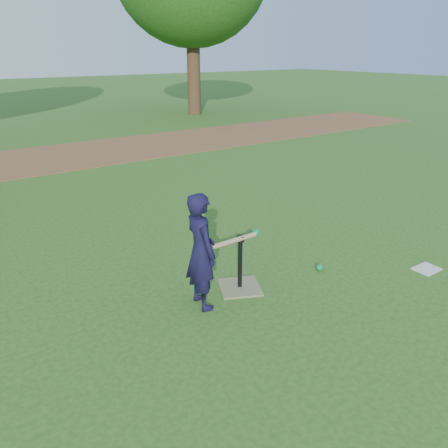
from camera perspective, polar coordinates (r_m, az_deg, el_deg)
ground at (r=4.81m, az=4.01°, el=-8.21°), size 80.00×80.00×0.00m
dirt_strip at (r=11.30m, az=-20.63°, el=8.23°), size 24.00×3.00×0.01m
child at (r=4.23m, az=-3.03°, el=-3.60°), size 0.32×0.46×1.19m
wiffle_ball_ground at (r=5.23m, az=12.39°, el=-5.59°), size 0.08×0.08×0.08m
clipboard at (r=5.68m, az=24.93°, el=-5.33°), size 0.30×0.23×0.01m
batting_tee at (r=4.73m, az=2.09°, el=-7.20°), size 0.57×0.57×0.61m
swing_action at (r=4.47m, az=1.48°, el=-2.12°), size 0.74×0.18×0.09m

